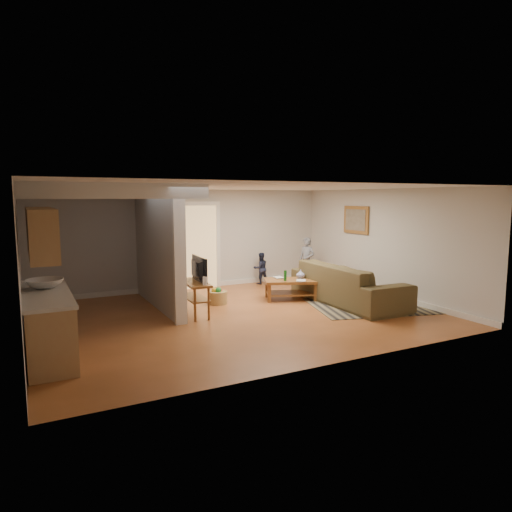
# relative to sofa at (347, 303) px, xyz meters

# --- Properties ---
(ground) EXTENTS (7.50, 7.50, 0.00)m
(ground) POSITION_rel_sofa_xyz_m (-2.60, 0.12, 0.00)
(ground) COLOR brown
(ground) RESTS_ON ground
(room_shell) EXTENTS (7.54, 6.02, 2.52)m
(room_shell) POSITION_rel_sofa_xyz_m (-3.67, 0.54, 1.46)
(room_shell) COLOR silver
(room_shell) RESTS_ON ground
(area_rug) EXTENTS (3.00, 2.52, 0.01)m
(area_rug) POSITION_rel_sofa_xyz_m (0.30, -0.50, 0.01)
(area_rug) COLOR black
(area_rug) RESTS_ON ground
(sofa) EXTENTS (1.24, 2.98, 0.86)m
(sofa) POSITION_rel_sofa_xyz_m (0.00, 0.00, 0.00)
(sofa) COLOR #443522
(sofa) RESTS_ON ground
(coffee_table) EXTENTS (1.34, 1.08, 0.69)m
(coffee_table) POSITION_rel_sofa_xyz_m (-0.92, 0.86, 0.36)
(coffee_table) COLOR brown
(coffee_table) RESTS_ON ground
(tv_console) EXTENTS (0.45, 1.08, 0.91)m
(tv_console) POSITION_rel_sofa_xyz_m (-3.34, 0.51, 0.61)
(tv_console) COLOR brown
(tv_console) RESTS_ON ground
(speaker_left) EXTENTS (0.10, 0.10, 1.00)m
(speaker_left) POSITION_rel_sofa_xyz_m (-3.60, 1.32, 0.50)
(speaker_left) COLOR black
(speaker_left) RESTS_ON ground
(speaker_right) EXTENTS (0.12, 0.12, 0.88)m
(speaker_right) POSITION_rel_sofa_xyz_m (-3.32, 1.52, 0.44)
(speaker_right) COLOR black
(speaker_right) RESTS_ON ground
(toy_basket) EXTENTS (0.42, 0.42, 0.38)m
(toy_basket) POSITION_rel_sofa_xyz_m (-2.58, 1.21, 0.16)
(toy_basket) COLOR olive
(toy_basket) RESTS_ON ground
(child) EXTENTS (0.46, 0.54, 1.26)m
(child) POSITION_rel_sofa_xyz_m (0.40, 2.23, 0.00)
(child) COLOR gray
(child) RESTS_ON ground
(toddler) EXTENTS (0.43, 0.35, 0.84)m
(toddler) POSITION_rel_sofa_xyz_m (-0.67, 2.82, 0.00)
(toddler) COLOR #1B2138
(toddler) RESTS_ON ground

